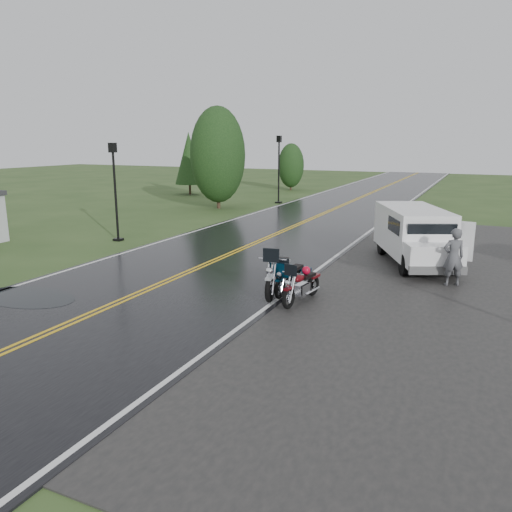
{
  "coord_description": "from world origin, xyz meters",
  "views": [
    {
      "loc": [
        8.76,
        -10.83,
        4.29
      ],
      "look_at": [
        2.8,
        2.0,
        1.0
      ],
      "focal_mm": 35.0,
      "sensor_mm": 36.0,
      "label": 1
    }
  ],
  "objects_px": {
    "motorcycle_red": "(289,290)",
    "van_white": "(406,246)",
    "motorcycle_silver": "(270,279)",
    "lamp_post_near_left": "(115,192)",
    "person_at_van": "(453,258)",
    "motorcycle_teal": "(280,281)",
    "lamp_post_far_left": "(279,169)"
  },
  "relations": [
    {
      "from": "motorcycle_red",
      "to": "motorcycle_silver",
      "type": "bearing_deg",
      "value": 163.36
    },
    {
      "from": "motorcycle_silver",
      "to": "person_at_van",
      "type": "xyz_separation_m",
      "value": [
        4.28,
        3.87,
        0.16
      ]
    },
    {
      "from": "person_at_van",
      "to": "motorcycle_silver",
      "type": "bearing_deg",
      "value": 16.0
    },
    {
      "from": "van_white",
      "to": "lamp_post_far_left",
      "type": "xyz_separation_m",
      "value": [
        -11.01,
        16.07,
        1.32
      ]
    },
    {
      "from": "person_at_van",
      "to": "lamp_post_near_left",
      "type": "relative_size",
      "value": 0.41
    },
    {
      "from": "van_white",
      "to": "motorcycle_teal",
      "type": "bearing_deg",
      "value": -147.96
    },
    {
      "from": "motorcycle_red",
      "to": "lamp_post_far_left",
      "type": "bearing_deg",
      "value": 120.67
    },
    {
      "from": "motorcycle_red",
      "to": "motorcycle_silver",
      "type": "relative_size",
      "value": 0.8
    },
    {
      "from": "motorcycle_red",
      "to": "lamp_post_near_left",
      "type": "relative_size",
      "value": 0.46
    },
    {
      "from": "motorcycle_red",
      "to": "van_white",
      "type": "distance_m",
      "value": 5.21
    },
    {
      "from": "motorcycle_silver",
      "to": "lamp_post_near_left",
      "type": "xyz_separation_m",
      "value": [
        -9.47,
        5.19,
        1.41
      ]
    },
    {
      "from": "motorcycle_silver",
      "to": "lamp_post_near_left",
      "type": "bearing_deg",
      "value": 141.75
    },
    {
      "from": "motorcycle_teal",
      "to": "lamp_post_far_left",
      "type": "relative_size",
      "value": 0.41
    },
    {
      "from": "motorcycle_silver",
      "to": "person_at_van",
      "type": "distance_m",
      "value": 5.78
    },
    {
      "from": "motorcycle_red",
      "to": "person_at_van",
      "type": "xyz_separation_m",
      "value": [
        3.63,
        4.17,
        0.3
      ]
    },
    {
      "from": "motorcycle_teal",
      "to": "motorcycle_silver",
      "type": "bearing_deg",
      "value": -104.87
    },
    {
      "from": "lamp_post_near_left",
      "to": "motorcycle_silver",
      "type": "bearing_deg",
      "value": -28.72
    },
    {
      "from": "motorcycle_silver",
      "to": "person_at_van",
      "type": "relative_size",
      "value": 1.39
    },
    {
      "from": "motorcycle_red",
      "to": "lamp_post_near_left",
      "type": "xyz_separation_m",
      "value": [
        -10.12,
        5.48,
        1.55
      ]
    },
    {
      "from": "motorcycle_red",
      "to": "van_white",
      "type": "xyz_separation_m",
      "value": [
        2.17,
        4.71,
        0.43
      ]
    },
    {
      "from": "motorcycle_red",
      "to": "person_at_van",
      "type": "bearing_deg",
      "value": 56.57
    },
    {
      "from": "lamp_post_near_left",
      "to": "motorcycle_teal",
      "type": "bearing_deg",
      "value": -26.56
    },
    {
      "from": "van_white",
      "to": "lamp_post_far_left",
      "type": "relative_size",
      "value": 1.1
    },
    {
      "from": "motorcycle_teal",
      "to": "motorcycle_red",
      "type": "bearing_deg",
      "value": -49.12
    },
    {
      "from": "motorcycle_red",
      "to": "person_at_van",
      "type": "height_order",
      "value": "person_at_van"
    },
    {
      "from": "motorcycle_silver",
      "to": "lamp_post_near_left",
      "type": "height_order",
      "value": "lamp_post_near_left"
    },
    {
      "from": "person_at_van",
      "to": "lamp_post_near_left",
      "type": "bearing_deg",
      "value": -31.61
    },
    {
      "from": "lamp_post_far_left",
      "to": "person_at_van",
      "type": "bearing_deg",
      "value": -53.12
    },
    {
      "from": "motorcycle_red",
      "to": "van_white",
      "type": "relative_size",
      "value": 0.38
    },
    {
      "from": "motorcycle_silver",
      "to": "van_white",
      "type": "xyz_separation_m",
      "value": [
        2.82,
        4.42,
        0.29
      ]
    },
    {
      "from": "motorcycle_silver",
      "to": "lamp_post_far_left",
      "type": "xyz_separation_m",
      "value": [
        -8.19,
        20.49,
        1.61
      ]
    },
    {
      "from": "van_white",
      "to": "person_at_van",
      "type": "distance_m",
      "value": 1.56
    }
  ]
}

